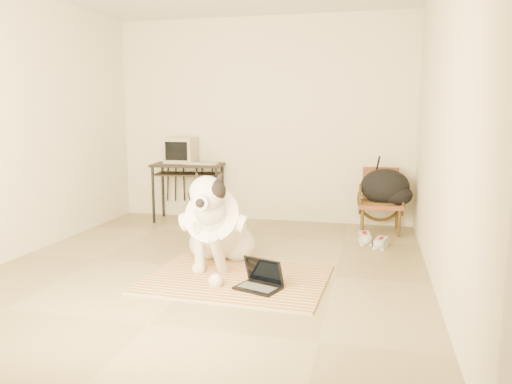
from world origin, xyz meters
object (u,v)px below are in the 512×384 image
(rattan_chair, at_px, (380,200))
(pc_tower, at_px, (202,208))
(dog, at_px, (217,226))
(computer_desk, at_px, (188,172))
(crt_monitor, at_px, (181,150))
(backpack, at_px, (387,188))
(laptop, at_px, (260,281))

(rattan_chair, bearing_deg, pc_tower, 179.01)
(dog, relative_size, computer_desk, 1.37)
(crt_monitor, bearing_deg, rattan_chair, -2.77)
(crt_monitor, distance_m, pc_tower, 0.84)
(pc_tower, xyz_separation_m, backpack, (2.41, -0.12, 0.37))
(computer_desk, distance_m, crt_monitor, 0.32)
(laptop, xyz_separation_m, pc_tower, (-1.36, 2.42, 0.10))
(crt_monitor, relative_size, rattan_chair, 0.51)
(dog, height_order, rattan_chair, dog)
(dog, xyz_separation_m, crt_monitor, (-1.13, 1.96, 0.56))
(computer_desk, relative_size, rattan_chair, 1.27)
(pc_tower, height_order, rattan_chair, rattan_chair)
(computer_desk, bearing_deg, dog, -61.83)
(rattan_chair, bearing_deg, computer_desk, 178.93)
(crt_monitor, xyz_separation_m, backpack, (2.72, -0.20, -0.40))
(dog, relative_size, crt_monitor, 3.41)
(computer_desk, distance_m, rattan_chair, 2.54)
(dog, distance_m, laptop, 0.83)
(crt_monitor, bearing_deg, laptop, -56.18)
(computer_desk, distance_m, pc_tower, 0.52)
(dog, xyz_separation_m, computer_desk, (-1.01, 1.88, 0.28))
(computer_desk, bearing_deg, rattan_chair, -1.07)
(laptop, relative_size, backpack, 0.68)
(laptop, height_order, pc_tower, pc_tower)
(computer_desk, bearing_deg, laptop, -57.34)
(laptop, bearing_deg, dog, 135.21)
(crt_monitor, relative_size, pc_tower, 0.97)
(laptop, distance_m, backpack, 2.57)
(backpack, bearing_deg, dog, -132.15)
(rattan_chair, relative_size, backpack, 1.27)
(dog, relative_size, backpack, 2.21)
(dog, distance_m, computer_desk, 2.15)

